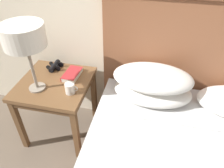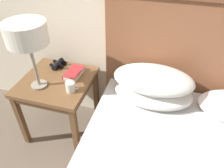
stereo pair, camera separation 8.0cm
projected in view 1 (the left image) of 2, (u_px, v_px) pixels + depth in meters
nightstand at (56, 89)px, 1.86m from camera, size 0.58×0.58×0.59m
table_lamp at (24, 37)px, 1.47m from camera, size 0.30×0.30×0.54m
book_on_nightstand at (72, 74)px, 1.87m from camera, size 0.13×0.21×0.04m
binoculars_pair at (55, 66)px, 1.96m from camera, size 0.14×0.16×0.05m
coffee_mug at (70, 88)px, 1.68m from camera, size 0.10×0.08×0.08m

